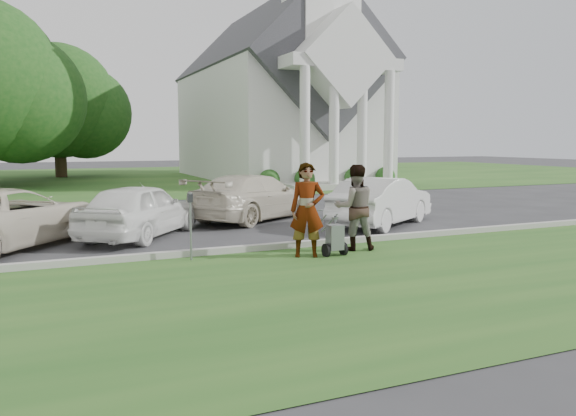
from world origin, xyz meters
TOP-DOWN VIEW (x-y plane):
  - ground at (0.00, 0.00)m, footprint 120.00×120.00m
  - grass_strip at (0.00, -3.00)m, footprint 80.00×7.00m
  - church_lawn at (0.00, 27.00)m, footprint 80.00×30.00m
  - curb at (0.00, 0.55)m, footprint 80.00×0.18m
  - church at (9.00, 23.11)m, footprint 9.19×19.00m
  - tree_back at (-4.01, 29.99)m, footprint 9.61×7.60m
  - striping_cart at (0.54, -0.61)m, footprint 0.50×0.98m
  - person_left at (-0.04, -0.47)m, footprint 0.84×0.71m
  - person_right at (1.26, -0.20)m, footprint 1.08×0.94m
  - parking_meter_near at (-2.36, 0.15)m, footprint 0.10×0.09m
  - car_a at (-5.87, 3.31)m, footprint 4.92×5.29m
  - car_b at (-2.87, 3.44)m, footprint 3.80×4.27m
  - car_c at (0.89, 5.31)m, footprint 5.17×4.36m
  - car_d at (3.89, 2.76)m, footprint 4.35×3.54m

SIDE VIEW (x-z plane):
  - ground at x=0.00m, z-range 0.00..0.00m
  - grass_strip at x=0.00m, z-range 0.00..0.01m
  - church_lawn at x=0.00m, z-range 0.00..0.01m
  - curb at x=0.00m, z-range 0.00..0.15m
  - striping_cart at x=0.54m, z-range -0.06..0.84m
  - car_a at x=-5.87m, z-range 0.00..1.38m
  - car_d at x=3.89m, z-range 0.00..1.39m
  - car_b at x=-2.87m, z-range 0.00..1.40m
  - car_c at x=0.89m, z-range 0.00..1.42m
  - parking_meter_near at x=-2.36m, z-range 0.18..1.58m
  - person_right at x=1.26m, z-range 0.00..1.90m
  - person_left at x=-0.04m, z-range 0.00..1.97m
  - tree_back at x=-4.01m, z-range 0.28..9.17m
  - church at x=9.00m, z-range -6.11..17.99m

